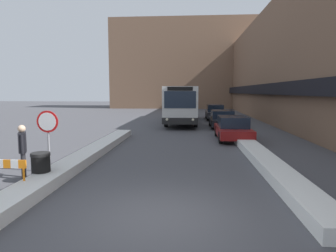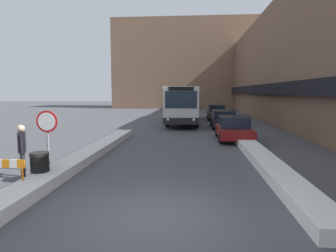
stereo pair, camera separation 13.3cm
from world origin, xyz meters
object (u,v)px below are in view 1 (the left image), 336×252
parked_car_middle (222,119)px  trash_bin (41,168)px  parked_car_front (233,128)px  pedestrian (23,147)px  stop_sign (48,128)px  construction_barricade (8,169)px  city_bus (182,103)px  parked_car_back (215,112)px

parked_car_middle → trash_bin: 16.66m
parked_car_front → pedestrian: 11.68m
stop_sign → construction_barricade: stop_sign is taller
parked_car_front → construction_barricade: bearing=-127.3°
city_bus → pedestrian: 19.02m
trash_bin → construction_barricade: trash_bin is taller
city_bus → construction_barricade: (-4.33, -19.79, -1.09)m
city_bus → construction_barricade: city_bus is taller
parked_car_middle → pedestrian: 16.65m
city_bus → parked_car_middle: bearing=-49.2°
trash_bin → parked_car_middle: bearing=64.7°
city_bus → trash_bin: size_ratio=12.94×
parked_car_back → pedestrian: size_ratio=2.73×
city_bus → stop_sign: (-4.16, -17.67, -0.18)m
stop_sign → pedestrian: bearing=-123.4°
parked_car_middle → parked_car_back: 7.19m
construction_barricade → city_bus: bearing=77.7°
parked_car_back → parked_car_front: bearing=-90.0°
city_bus → stop_sign: size_ratio=5.64×
parked_car_middle → trash_bin: parked_car_middle is taller
parked_car_middle → pedestrian: bearing=-118.4°
city_bus → parked_car_middle: (3.26, -3.78, -1.07)m
parked_car_back → stop_sign: (-7.41, -21.08, 0.82)m
parked_car_back → pedestrian: (-7.91, -21.84, 0.30)m
parked_car_middle → parked_car_back: parked_car_back is taller
parked_car_front → stop_sign: stop_sign is taller
parked_car_middle → construction_barricade: size_ratio=3.85×
pedestrian → trash_bin: bearing=35.9°
parked_car_back → construction_barricade: (-7.58, -23.20, -0.09)m
stop_sign → trash_bin: bearing=-75.4°
stop_sign → city_bus: bearing=76.8°
parked_car_back → pedestrian: 23.23m
parked_car_middle → parked_car_back: (0.00, 7.19, 0.06)m
parked_car_front → stop_sign: size_ratio=1.97×
pedestrian → city_bus: bearing=139.0°
city_bus → stop_sign: city_bus is taller
parked_car_front → pedestrian: size_ratio=2.44×
pedestrian → parked_car_back: bearing=133.3°
parked_car_front → trash_bin: size_ratio=4.52×
stop_sign → construction_barricade: size_ratio=1.98×
city_bus → parked_car_front: city_bus is taller
parked_car_middle → stop_sign: 15.77m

